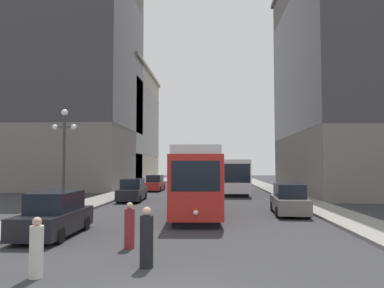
# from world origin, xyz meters

# --- Properties ---
(sidewalk_left) EXTENTS (2.67, 120.00, 0.15)m
(sidewalk_left) POSITION_xyz_m (-8.21, 40.00, 0.07)
(sidewalk_left) COLOR gray
(sidewalk_left) RESTS_ON ground
(sidewalk_right) EXTENTS (2.67, 120.00, 0.15)m
(sidewalk_right) POSITION_xyz_m (8.21, 40.00, 0.07)
(sidewalk_right) COLOR gray
(sidewalk_right) RESTS_ON ground
(streetcar) EXTENTS (3.10, 12.29, 3.89)m
(streetcar) POSITION_xyz_m (-0.02, 14.31, 2.10)
(streetcar) COLOR black
(streetcar) RESTS_ON ground
(transit_bus) EXTENTS (2.61, 13.01, 3.45)m
(transit_bus) POSITION_xyz_m (3.22, 31.40, 1.95)
(transit_bus) COLOR black
(transit_bus) RESTS_ON ground
(parked_car_left_near) EXTENTS (1.92, 4.75, 1.82)m
(parked_car_left_near) POSITION_xyz_m (-5.57, 6.63, 0.84)
(parked_car_left_near) COLOR black
(parked_car_left_near) RESTS_ON ground
(parked_car_left_mid) EXTENTS (2.03, 5.04, 1.82)m
(parked_car_left_mid) POSITION_xyz_m (-5.58, 21.69, 0.84)
(parked_car_left_mid) COLOR black
(parked_car_left_mid) RESTS_ON ground
(parked_car_right_far) EXTENTS (2.10, 4.84, 1.82)m
(parked_car_right_far) POSITION_xyz_m (5.57, 13.99, 0.84)
(parked_car_right_far) COLOR black
(parked_car_right_far) RESTS_ON ground
(parked_car_left_far) EXTENTS (1.95, 4.75, 1.82)m
(parked_car_left_far) POSITION_xyz_m (-5.57, 33.52, 0.84)
(parked_car_left_far) COLOR black
(parked_car_left_far) RESTS_ON ground
(pedestrian_crossing_near) EXTENTS (0.36, 0.36, 1.61)m
(pedestrian_crossing_near) POSITION_xyz_m (-1.96, 4.58, 0.75)
(pedestrian_crossing_near) COLOR maroon
(pedestrian_crossing_near) RESTS_ON ground
(pedestrian_crossing_far) EXTENTS (0.39, 0.39, 1.73)m
(pedestrian_crossing_far) POSITION_xyz_m (-0.92, 2.16, 0.81)
(pedestrian_crossing_far) COLOR black
(pedestrian_crossing_far) RESTS_ON ground
(pedestrian_on_sidewalk) EXTENTS (0.35, 0.35, 1.57)m
(pedestrian_on_sidewalk) POSITION_xyz_m (-3.62, 1.03, 0.73)
(pedestrian_on_sidewalk) COLOR beige
(pedestrian_on_sidewalk) RESTS_ON ground
(lamp_post_left_near) EXTENTS (1.41, 0.36, 5.99)m
(lamp_post_left_near) POSITION_xyz_m (-7.47, 12.11, 4.05)
(lamp_post_left_near) COLOR #333338
(lamp_post_left_near) RESTS_ON sidewalk_left
(building_left_corner) EXTENTS (12.92, 22.10, 18.85)m
(building_left_corner) POSITION_xyz_m (-15.71, 52.76, 9.68)
(building_left_corner) COLOR #B2A893
(building_left_corner) RESTS_ON ground
(building_left_midblock) EXTENTS (14.55, 17.65, 30.63)m
(building_left_midblock) POSITION_xyz_m (-16.52, 38.36, 15.80)
(building_left_midblock) COLOR slate
(building_left_midblock) RESTS_ON ground
(building_right_corner) EXTENTS (13.20, 22.36, 25.26)m
(building_right_corner) POSITION_xyz_m (15.84, 31.39, 13.01)
(building_right_corner) COLOR slate
(building_right_corner) RESTS_ON ground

